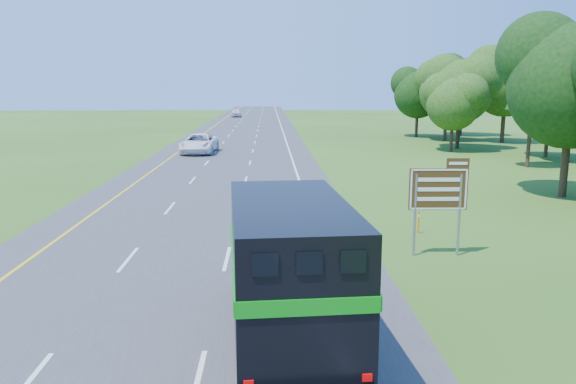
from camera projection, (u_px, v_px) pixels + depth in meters
The scene contains 7 objects.
road at pixel (236, 148), 59.19m from camera, with size 15.00×260.00×0.04m, color #38383A.
lane_markings at pixel (236, 148), 59.19m from camera, with size 11.15×260.00×0.01m.
horse_truck at pixel (287, 266), 13.71m from camera, with size 3.20×8.56×3.72m.
white_suv at pixel (199, 143), 54.35m from camera, with size 3.09×6.70×1.86m, color white.
far_car at pixel (236, 113), 120.48m from camera, with size 2.09×5.19×1.77m, color silver.
exit_sign at pixel (439, 193), 20.99m from camera, with size 2.21×0.14×3.74m.
delineator at pixel (419, 221), 24.57m from camera, with size 0.08×0.05×1.03m.
Camera 1 is at (3.40, -9.19, 6.33)m, focal length 35.00 mm.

